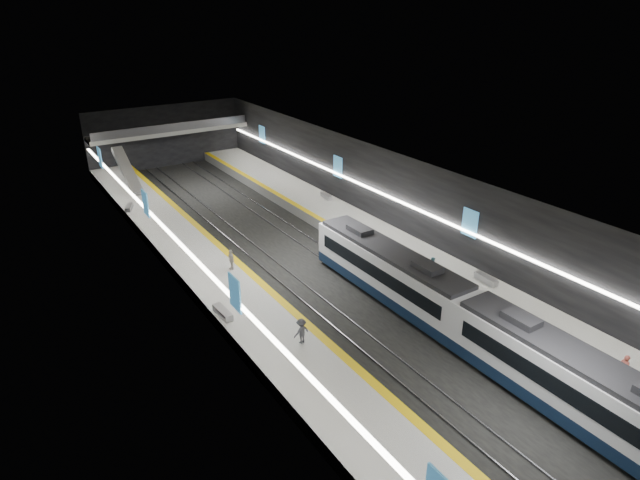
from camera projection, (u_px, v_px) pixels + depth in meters
ground at (307, 267)px, 44.43m from camera, size 70.00×70.00×0.00m
ceiling at (306, 174)px, 41.12m from camera, size 20.00×70.00×0.04m
wall_left at (187, 252)px, 37.82m from camera, size 0.04×70.00×8.00m
wall_right at (402, 199)px, 47.72m from camera, size 0.04×70.00×8.00m
wall_back at (166, 136)px, 69.53m from camera, size 20.00×0.04×8.00m
platform_left at (223, 286)px, 40.51m from camera, size 5.00×70.00×1.00m
tile_surface_left at (223, 280)px, 40.30m from camera, size 5.00×70.00×0.02m
tactile_strip_left at (249, 272)px, 41.38m from camera, size 0.60×70.00×0.02m
platform_right at (378, 241)px, 47.93m from camera, size 5.00×70.00×1.00m
tile_surface_right at (379, 236)px, 47.72m from camera, size 5.00×70.00×0.02m
tactile_strip_right at (359, 241)px, 46.63m from camera, size 0.60×70.00×0.02m
rails at (307, 266)px, 44.40m from camera, size 6.52×70.00×0.12m
train at (467, 318)px, 33.33m from camera, size 2.69×30.04×3.60m
ad_posters at (300, 213)px, 43.33m from camera, size 19.94×53.50×2.20m
cove_light_left at (190, 254)px, 38.01m from camera, size 0.25×68.60×0.12m
cove_light_right at (400, 202)px, 47.71m from camera, size 0.25×68.60×0.12m
mezzanine_bridge at (170, 131)px, 67.51m from camera, size 20.00×3.00×1.50m
escalator at (127, 170)px, 59.39m from camera, size 1.20×7.50×3.92m
bench_left_near at (223, 313)px, 35.65m from camera, size 0.66×2.06×0.50m
bench_left_far at (129, 207)px, 53.59m from camera, size 1.20×1.85×0.44m
bench_right_near at (486, 279)px, 39.91m from camera, size 0.68×2.02×0.49m
bench_right_far at (326, 196)px, 56.63m from camera, size 0.78×1.90×0.45m
passenger_right_a at (624, 369)px, 29.28m from camera, size 0.54×0.70×1.72m
passenger_right_b at (433, 267)px, 40.57m from camera, size 0.93×0.86×1.55m
passenger_left_a at (231, 260)px, 41.53m from camera, size 0.41×0.98×1.66m
passenger_left_b at (301, 331)px, 32.61m from camera, size 1.15×0.77×1.66m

